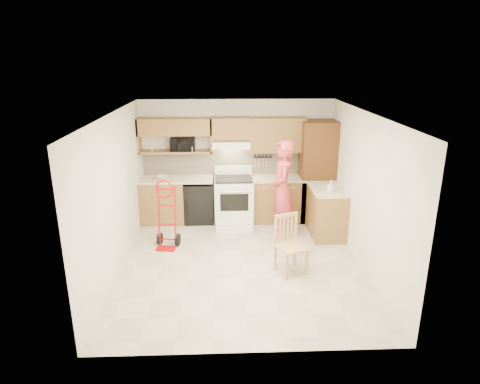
{
  "coord_description": "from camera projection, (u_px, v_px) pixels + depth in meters",
  "views": [
    {
      "loc": [
        -0.28,
        -6.36,
        3.35
      ],
      "look_at": [
        0.0,
        0.5,
        1.1
      ],
      "focal_mm": 31.4,
      "sensor_mm": 36.0,
      "label": 1
    }
  ],
  "objects": [
    {
      "name": "pantry_tall",
      "position": [
        317.0,
        172.0,
        8.68
      ],
      "size": [
        0.7,
        0.6,
        2.1
      ],
      "primitive_type": "cube",
      "color": "#562C15",
      "rests_on": "ground"
    },
    {
      "name": "microwave",
      "position": [
        183.0,
        144.0,
        8.52
      ],
      "size": [
        0.49,
        0.33,
        0.27
      ],
      "primitive_type": "imported",
      "rotation": [
        0.0,
        0.0,
        0.0
      ],
      "color": "black",
      "rests_on": "upper_shelf_mw"
    },
    {
      "name": "bowl",
      "position": [
        162.0,
        177.0,
        8.58
      ],
      "size": [
        0.26,
        0.26,
        0.06
      ],
      "primitive_type": "imported",
      "rotation": [
        0.0,
        0.0,
        -0.15
      ],
      "color": "white",
      "rests_on": "countertop_left"
    },
    {
      "name": "lower_cab_left",
      "position": [
        163.0,
        201.0,
        8.74
      ],
      "size": [
        0.9,
        0.6,
        0.9
      ],
      "primitive_type": "cube",
      "color": "olive",
      "rests_on": "ground"
    },
    {
      "name": "upper_shelf_mw",
      "position": [
        176.0,
        151.0,
        8.56
      ],
      "size": [
        1.5,
        0.33,
        0.04
      ],
      "primitive_type": "cube",
      "color": "olive",
      "rests_on": "wall_back"
    },
    {
      "name": "wall_right",
      "position": [
        365.0,
        191.0,
        6.78
      ],
      "size": [
        0.02,
        4.5,
        2.5
      ],
      "primitive_type": "cube",
      "color": "white",
      "rests_on": "ground"
    },
    {
      "name": "person",
      "position": [
        282.0,
        189.0,
        7.89
      ],
      "size": [
        0.49,
        0.71,
        1.88
      ],
      "primitive_type": "imported",
      "rotation": [
        0.0,
        0.0,
        -1.63
      ],
      "color": "#C3393F",
      "rests_on": "ground"
    },
    {
      "name": "wall_left",
      "position": [
        114.0,
        194.0,
        6.62
      ],
      "size": [
        0.02,
        4.5,
        2.5
      ],
      "primitive_type": "cube",
      "color": "white",
      "rests_on": "ground"
    },
    {
      "name": "floor",
      "position": [
        241.0,
        263.0,
        7.09
      ],
      "size": [
        4.0,
        4.5,
        0.02
      ],
      "primitive_type": "cube",
      "color": "beige",
      "rests_on": "ground"
    },
    {
      "name": "hand_truck",
      "position": [
        166.0,
        218.0,
        7.5
      ],
      "size": [
        0.52,
        0.49,
        1.15
      ],
      "primitive_type": null,
      "rotation": [
        0.0,
        0.0,
        -0.17
      ],
      "color": "red",
      "rests_on": "ground"
    },
    {
      "name": "dishwasher",
      "position": [
        199.0,
        202.0,
        8.78
      ],
      "size": [
        0.6,
        0.6,
        0.85
      ],
      "primitive_type": "cube",
      "color": "black",
      "rests_on": "ground"
    },
    {
      "name": "upper_cab_right",
      "position": [
        278.0,
        135.0,
        8.54
      ],
      "size": [
        1.14,
        0.33,
        0.7
      ],
      "primitive_type": "cube",
      "color": "olive",
      "rests_on": "wall_back"
    },
    {
      "name": "soap_bottle",
      "position": [
        331.0,
        186.0,
        7.73
      ],
      "size": [
        0.13,
        0.13,
        0.21
      ],
      "primitive_type": "imported",
      "rotation": [
        0.0,
        0.0,
        0.42
      ],
      "color": "white",
      "rests_on": "countertop_return"
    },
    {
      "name": "backsplash",
      "position": [
        237.0,
        162.0,
        8.84
      ],
      "size": [
        3.92,
        0.03,
        0.55
      ],
      "primitive_type": "cube",
      "color": "beige",
      "rests_on": "wall_back"
    },
    {
      "name": "dining_chair",
      "position": [
        291.0,
        245.0,
        6.65
      ],
      "size": [
        0.57,
        0.59,
        0.95
      ],
      "primitive_type": null,
      "rotation": [
        0.0,
        0.0,
        0.37
      ],
      "color": "#E1BD7B",
      "rests_on": "ground"
    },
    {
      "name": "knife_strip",
      "position": [
        263.0,
        160.0,
        8.82
      ],
      "size": [
        0.4,
        0.05,
        0.29
      ],
      "primitive_type": null,
      "color": "black",
      "rests_on": "backsplash"
    },
    {
      "name": "upper_cab_left",
      "position": [
        175.0,
        127.0,
        8.41
      ],
      "size": [
        1.5,
        0.33,
        0.34
      ],
      "primitive_type": "cube",
      "color": "olive",
      "rests_on": "wall_back"
    },
    {
      "name": "wall_front",
      "position": [
        250.0,
        258.0,
        4.55
      ],
      "size": [
        4.0,
        0.02,
        2.5
      ],
      "primitive_type": "cube",
      "color": "white",
      "rests_on": "ground"
    },
    {
      "name": "range",
      "position": [
        234.0,
        197.0,
        8.57
      ],
      "size": [
        0.78,
        1.03,
        1.15
      ],
      "primitive_type": null,
      "color": "white",
      "rests_on": "ground"
    },
    {
      "name": "wall_back",
      "position": [
        237.0,
        159.0,
        8.85
      ],
      "size": [
        4.0,
        0.02,
        2.5
      ],
      "primitive_type": "cube",
      "color": "white",
      "rests_on": "ground"
    },
    {
      "name": "range_hood",
      "position": [
        231.0,
        144.0,
        8.5
      ],
      "size": [
        0.76,
        0.46,
        0.14
      ],
      "primitive_type": "cube",
      "color": "white",
      "rests_on": "wall_back"
    },
    {
      "name": "countertop_right",
      "position": [
        277.0,
        178.0,
        8.69
      ],
      "size": [
        1.14,
        0.63,
        0.04
      ],
      "primitive_type": "cube",
      "color": "beige",
      "rests_on": "lower_cab_right"
    },
    {
      "name": "countertop_return",
      "position": [
        328.0,
        189.0,
        7.96
      ],
      "size": [
        0.63,
        1.0,
        0.04
      ],
      "primitive_type": "cube",
      "color": "beige",
      "rests_on": "cab_return_right"
    },
    {
      "name": "cab_return_right",
      "position": [
        326.0,
        212.0,
        8.11
      ],
      "size": [
        0.6,
        1.0,
        0.9
      ],
      "primitive_type": "cube",
      "color": "olive",
      "rests_on": "ground"
    },
    {
      "name": "lower_cab_right",
      "position": [
        277.0,
        199.0,
        8.83
      ],
      "size": [
        1.14,
        0.6,
        0.9
      ],
      "primitive_type": "cube",
      "color": "olive",
      "rests_on": "ground"
    },
    {
      "name": "upper_cab_center",
      "position": [
        231.0,
        128.0,
        8.46
      ],
      "size": [
        0.76,
        0.33,
        0.44
      ],
      "primitive_type": "cube",
      "color": "olive",
      "rests_on": "wall_back"
    },
    {
      "name": "countertop_left",
      "position": [
        176.0,
        179.0,
        8.61
      ],
      "size": [
        1.5,
        0.63,
        0.04
      ],
      "primitive_type": "cube",
      "color": "beige",
      "rests_on": "lower_cab_left"
    },
    {
      "name": "ceiling",
      "position": [
        241.0,
        113.0,
        6.31
      ],
      "size": [
        4.0,
        4.5,
        0.02
      ],
      "primitive_type": "cube",
      "color": "white",
      "rests_on": "ground"
    }
  ]
}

